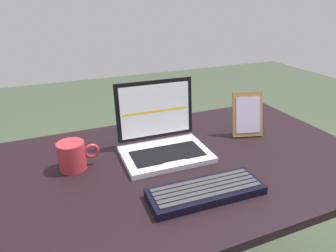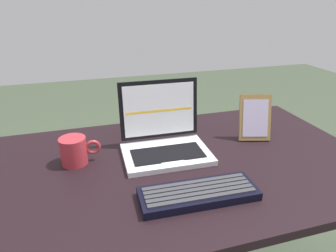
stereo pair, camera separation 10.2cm
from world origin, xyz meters
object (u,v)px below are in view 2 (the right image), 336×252
photo_frame (255,118)px  coffee_mug (74,151)px  laptop_front (164,139)px  external_keyboard (198,193)px

photo_frame → coffee_mug: bearing=179.7°
coffee_mug → laptop_front: bearing=-1.7°
external_keyboard → coffee_mug: size_ratio=2.53×
photo_frame → coffee_mug: photo_frame is taller
coffee_mug → external_keyboard: bearing=-42.2°
laptop_front → external_keyboard: bearing=-86.8°
external_keyboard → photo_frame: photo_frame is taller
laptop_front → external_keyboard: 0.30m
laptop_front → coffee_mug: (-0.32, 0.01, -0.00)m
photo_frame → coffee_mug: (-0.69, 0.00, -0.04)m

